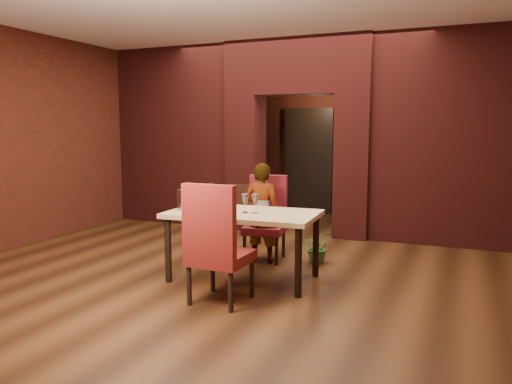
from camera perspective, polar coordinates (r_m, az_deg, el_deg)
floor at (r=6.74m, az=-0.76°, el=-7.80°), size 8.00×8.00×0.00m
ceiling at (r=6.66m, az=-0.81°, el=19.81°), size 7.00×8.00×0.04m
wall_back at (r=10.29m, az=8.31°, el=6.37°), size 7.00×0.04×3.20m
wall_left at (r=8.55m, az=-22.90°, el=5.69°), size 0.04×8.00×3.20m
pillar_left at (r=8.74m, az=-1.17°, el=3.33°), size 0.55×0.55×2.30m
pillar_right at (r=8.15m, az=11.12°, el=2.90°), size 0.55×0.55×2.30m
lintel at (r=8.43m, az=4.88°, el=14.05°), size 2.45×0.55×0.90m
wing_wall_left at (r=9.39m, az=-9.11°, el=6.27°), size 2.28×0.35×3.20m
wing_wall_right at (r=7.96m, az=21.24°, el=5.69°), size 2.28×0.35×3.20m
vent_panel at (r=8.54m, az=-1.98°, el=-0.82°), size 0.40×0.03×0.50m
rear_door at (r=10.37m, az=6.03°, el=3.37°), size 0.90×0.08×2.10m
rear_door_frame at (r=10.33m, az=5.96°, el=3.36°), size 1.02×0.04×2.22m
dining_table at (r=5.84m, az=-1.46°, el=-6.14°), size 1.76×1.05×0.80m
chair_far at (r=6.64m, az=0.98°, el=-3.05°), size 0.58×0.58×1.13m
chair_near at (r=5.06m, az=-4.04°, el=-5.77°), size 0.58×0.58×1.23m
person_seated at (r=6.53m, az=0.71°, el=-2.38°), size 0.48×0.32×1.32m
wine_glass_a at (r=5.96m, az=-3.33°, el=-0.88°), size 0.09×0.09×0.22m
wine_glass_b at (r=5.68m, az=-1.24°, el=-1.30°), size 0.09×0.09×0.21m
wine_glass_c at (r=5.64m, az=-0.07°, el=-1.35°), size 0.09×0.09×0.22m
tasting_sheet at (r=5.77m, az=-3.96°, el=-2.24°), size 0.39×0.35×0.00m
wine_bucket at (r=5.98m, az=-8.10°, el=-0.84°), size 0.19×0.19×0.23m
water_bottle at (r=6.17m, az=-5.19°, el=-0.30°), size 0.07×0.07×0.28m
potted_plant at (r=6.62m, az=7.12°, el=-6.23°), size 0.48×0.45×0.43m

